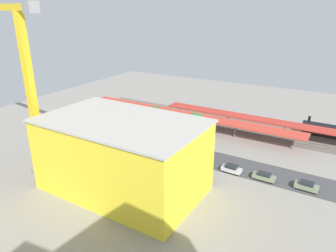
{
  "coord_description": "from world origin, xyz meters",
  "views": [
    {
      "loc": [
        -27.23,
        66.13,
        33.43
      ],
      "look_at": [
        10.48,
        -0.82,
        4.49
      ],
      "focal_mm": 33.17,
      "sensor_mm": 36.0,
      "label": 1
    }
  ],
  "objects_px": {
    "construction_building": "(123,156)",
    "tower_crane": "(23,78)",
    "parked_car_2": "(231,169)",
    "street_tree_1": "(155,117)",
    "traffic_light": "(140,119)",
    "street_tree_2": "(179,128)",
    "parked_car_7": "(98,136)",
    "box_truck_0": "(133,148)",
    "platform_canopy_far": "(255,119)",
    "platform_canopy_near": "(186,115)",
    "parked_car_0": "(307,186)",
    "parked_car_1": "(264,177)",
    "parked_car_3": "(200,162)",
    "locomotive": "(331,131)",
    "street_tree_0": "(195,125)",
    "parked_car_6": "(121,142)",
    "parked_car_4": "(172,154)",
    "parked_car_5": "(142,146)",
    "street_tree_3": "(192,126)"
  },
  "relations": [
    {
      "from": "construction_building",
      "to": "tower_crane",
      "type": "xyz_separation_m",
      "value": [
        21.01,
        3.5,
        13.62
      ]
    },
    {
      "from": "parked_car_2",
      "to": "street_tree_1",
      "type": "bearing_deg",
      "value": -20.36
    },
    {
      "from": "construction_building",
      "to": "street_tree_1",
      "type": "xyz_separation_m",
      "value": [
        8.79,
        -26.0,
        -1.24
      ]
    },
    {
      "from": "traffic_light",
      "to": "construction_building",
      "type": "bearing_deg",
      "value": 117.65
    },
    {
      "from": "construction_building",
      "to": "street_tree_2",
      "type": "xyz_separation_m",
      "value": [
        0.66,
        -24.86,
        -2.59
      ]
    },
    {
      "from": "parked_car_7",
      "to": "box_truck_0",
      "type": "relative_size",
      "value": 0.45
    },
    {
      "from": "construction_building",
      "to": "platform_canopy_far",
      "type": "bearing_deg",
      "value": -106.48
    },
    {
      "from": "platform_canopy_near",
      "to": "platform_canopy_far",
      "type": "bearing_deg",
      "value": -159.68
    },
    {
      "from": "parked_car_0",
      "to": "parked_car_1",
      "type": "relative_size",
      "value": 0.98
    },
    {
      "from": "parked_car_0",
      "to": "platform_canopy_near",
      "type": "bearing_deg",
      "value": -28.47
    },
    {
      "from": "platform_canopy_near",
      "to": "parked_car_3",
      "type": "relative_size",
      "value": 14.22
    },
    {
      "from": "parked_car_1",
      "to": "construction_building",
      "type": "relative_size",
      "value": 0.16
    },
    {
      "from": "parked_car_2",
      "to": "platform_canopy_near",
      "type": "bearing_deg",
      "value": -43.63
    },
    {
      "from": "construction_building",
      "to": "traffic_light",
      "type": "bearing_deg",
      "value": -60.55
    },
    {
      "from": "parked_car_7",
      "to": "platform_canopy_near",
      "type": "bearing_deg",
      "value": -131.61
    },
    {
      "from": "locomotive",
      "to": "street_tree_0",
      "type": "relative_size",
      "value": 1.65
    },
    {
      "from": "parked_car_1",
      "to": "box_truck_0",
      "type": "relative_size",
      "value": 0.5
    },
    {
      "from": "box_truck_0",
      "to": "street_tree_0",
      "type": "relative_size",
      "value": 1.03
    },
    {
      "from": "street_tree_2",
      "to": "traffic_light",
      "type": "height_order",
      "value": "traffic_light"
    },
    {
      "from": "platform_canopy_far",
      "to": "street_tree_1",
      "type": "distance_m",
      "value": 29.29
    },
    {
      "from": "construction_building",
      "to": "locomotive",
      "type": "bearing_deg",
      "value": -123.03
    },
    {
      "from": "parked_car_6",
      "to": "platform_canopy_far",
      "type": "bearing_deg",
      "value": -136.36
    },
    {
      "from": "parked_car_0",
      "to": "box_truck_0",
      "type": "height_order",
      "value": "box_truck_0"
    },
    {
      "from": "parked_car_1",
      "to": "street_tree_0",
      "type": "bearing_deg",
      "value": -22.61
    },
    {
      "from": "parked_car_4",
      "to": "parked_car_7",
      "type": "distance_m",
      "value": 23.57
    },
    {
      "from": "box_truck_0",
      "to": "traffic_light",
      "type": "relative_size",
      "value": 1.27
    },
    {
      "from": "traffic_light",
      "to": "parked_car_7",
      "type": "bearing_deg",
      "value": 42.51
    },
    {
      "from": "platform_canopy_near",
      "to": "street_tree_2",
      "type": "height_order",
      "value": "street_tree_2"
    },
    {
      "from": "parked_car_4",
      "to": "parked_car_5",
      "type": "distance_m",
      "value": 8.81
    },
    {
      "from": "construction_building",
      "to": "street_tree_3",
      "type": "height_order",
      "value": "construction_building"
    },
    {
      "from": "parked_car_4",
      "to": "parked_car_6",
      "type": "bearing_deg",
      "value": -0.05
    },
    {
      "from": "locomotive",
      "to": "parked_car_4",
      "type": "height_order",
      "value": "locomotive"
    },
    {
      "from": "locomotive",
      "to": "parked_car_4",
      "type": "relative_size",
      "value": 3.61
    },
    {
      "from": "platform_canopy_near",
      "to": "platform_canopy_far",
      "type": "distance_m",
      "value": 20.21
    },
    {
      "from": "tower_crane",
      "to": "street_tree_0",
      "type": "distance_m",
      "value": 40.49
    },
    {
      "from": "construction_building",
      "to": "parked_car_3",
      "type": "bearing_deg",
      "value": -117.23
    },
    {
      "from": "platform_canopy_near",
      "to": "parked_car_0",
      "type": "height_order",
      "value": "platform_canopy_near"
    },
    {
      "from": "parked_car_5",
      "to": "parked_car_7",
      "type": "bearing_deg",
      "value": -0.32
    },
    {
      "from": "parked_car_7",
      "to": "parked_car_4",
      "type": "bearing_deg",
      "value": 179.32
    },
    {
      "from": "parked_car_6",
      "to": "street_tree_3",
      "type": "xyz_separation_m",
      "value": [
        -16.35,
        -8.52,
        4.71
      ]
    },
    {
      "from": "parked_car_1",
      "to": "parked_car_5",
      "type": "height_order",
      "value": "parked_car_5"
    },
    {
      "from": "locomotive",
      "to": "street_tree_0",
      "type": "bearing_deg",
      "value": 38.21
    },
    {
      "from": "parked_car_1",
      "to": "street_tree_3",
      "type": "xyz_separation_m",
      "value": [
        20.91,
        -8.63,
        4.7
      ]
    },
    {
      "from": "parked_car_5",
      "to": "traffic_light",
      "type": "relative_size",
      "value": 0.65
    },
    {
      "from": "parked_car_0",
      "to": "parked_car_7",
      "type": "distance_m",
      "value": 53.64
    },
    {
      "from": "platform_canopy_far",
      "to": "parked_car_5",
      "type": "height_order",
      "value": "platform_canopy_far"
    },
    {
      "from": "parked_car_3",
      "to": "street_tree_3",
      "type": "height_order",
      "value": "street_tree_3"
    },
    {
      "from": "parked_car_5",
      "to": "tower_crane",
      "type": "xyz_separation_m",
      "value": [
        13.89,
        20.56,
        19.91
      ]
    },
    {
      "from": "platform_canopy_near",
      "to": "parked_car_1",
      "type": "height_order",
      "value": "platform_canopy_near"
    },
    {
      "from": "platform_canopy_near",
      "to": "parked_car_5",
      "type": "relative_size",
      "value": 14.43
    }
  ]
}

